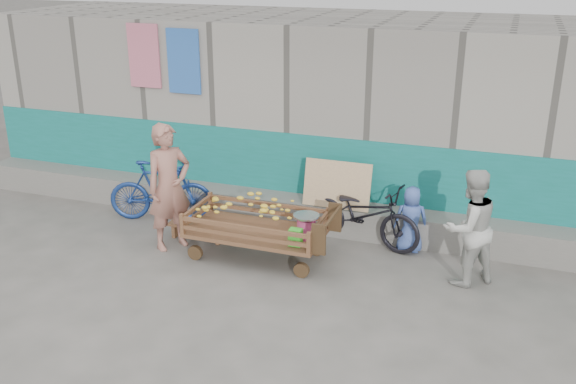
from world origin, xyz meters
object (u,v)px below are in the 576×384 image
(banana_cart, at_px, (253,218))
(bench, at_px, (198,228))
(child, at_px, (411,220))
(bicycle_blue, at_px, (161,191))
(woman, at_px, (469,227))
(bicycle_dark, at_px, (363,214))
(vendor_man, at_px, (169,187))

(banana_cart, distance_m, bench, 1.14)
(child, relative_size, bicycle_blue, 0.59)
(woman, bearing_deg, bench, -41.46)
(woman, bearing_deg, bicycle_blue, -46.66)
(banana_cart, distance_m, child, 2.20)
(woman, distance_m, bicycle_blue, 4.73)
(child, height_order, bicycle_blue, bicycle_blue)
(bicycle_blue, bearing_deg, banana_cart, -128.75)
(woman, bearing_deg, banana_cart, -35.67)
(bicycle_dark, bearing_deg, vendor_man, 124.61)
(banana_cart, xyz_separation_m, vendor_man, (-1.24, -0.06, 0.32))
(bench, xyz_separation_m, woman, (3.84, -0.05, 0.60))
(banana_cart, bearing_deg, vendor_man, -177.20)
(bench, bearing_deg, banana_cart, -16.46)
(woman, bearing_deg, bicycle_dark, -65.17)
(bench, bearing_deg, woman, -0.71)
(child, xyz_separation_m, bicycle_dark, (-0.69, 0.02, -0.02))
(woman, xyz_separation_m, bicycle_dark, (-1.51, 0.69, -0.30))
(bench, height_order, child, child)
(banana_cart, relative_size, vendor_man, 1.12)
(banana_cart, bearing_deg, bench, 163.54)
(bench, xyz_separation_m, vendor_man, (-0.23, -0.36, 0.75))
(bench, distance_m, vendor_man, 0.86)
(bench, distance_m, bicycle_dark, 2.43)
(woman, xyz_separation_m, child, (-0.82, 0.67, -0.28))
(banana_cart, xyz_separation_m, child, (2.00, 0.92, -0.10))
(child, bearing_deg, bench, -1.28)
(child, xyz_separation_m, bicycle_blue, (-3.87, -0.18, 0.01))
(banana_cart, distance_m, vendor_man, 1.29)
(vendor_man, relative_size, child, 1.88)
(child, bearing_deg, banana_cart, 11.74)
(bench, height_order, bicycle_blue, bicycle_blue)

